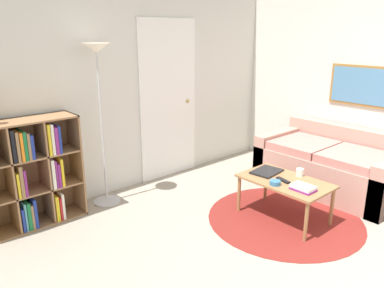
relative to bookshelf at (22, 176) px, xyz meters
The scene contains 13 objects.
ground_plane 3.06m from the bookshelf, 59.89° to the right, with size 14.00×14.00×0.00m, color gray.
wall_back 1.72m from the bookshelf, ahead, with size 7.21×0.11×2.60m.
wall_right 3.91m from the bookshelf, 18.42° to the right, with size 0.08×5.79×2.60m.
rug 2.67m from the bookshelf, 38.31° to the right, with size 1.59×1.59×0.01m.
bookshelf is the anchor object (origin of this frame).
floor_lamp 1.22m from the bookshelf, ahead, with size 0.31×0.31×1.76m.
couch 3.53m from the bookshelf, 25.23° to the right, with size 0.93×1.65×0.73m.
coffee_table 2.60m from the bookshelf, 37.75° to the right, with size 0.54×0.90×0.42m.
laptop 2.48m from the bookshelf, 32.52° to the right, with size 0.35×0.28×0.02m.
bowl 2.47m from the bookshelf, 40.36° to the right, with size 0.11×0.11×0.04m.
book_stack_on_table 2.71m from the bookshelf, 43.18° to the right, with size 0.16×0.22×0.05m.
cup 2.79m from the bookshelf, 35.67° to the right, with size 0.08×0.08×0.08m.
remote 2.57m from the bookshelf, 38.34° to the right, with size 0.08×0.17×0.02m.
Camera 1 is at (-2.50, -1.02, 1.88)m, focal length 35.00 mm.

